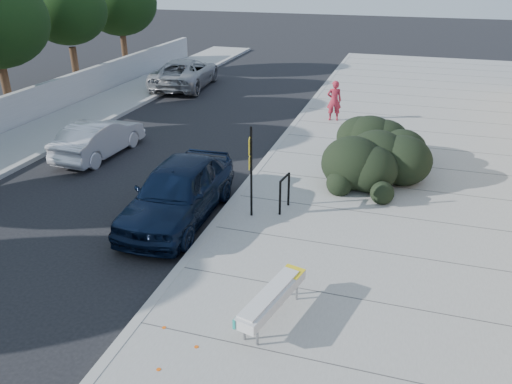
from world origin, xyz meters
TOP-DOWN VIEW (x-y plane):
  - ground at (0.00, 0.00)m, footprint 120.00×120.00m
  - sidewalk_near at (5.60, 5.00)m, footprint 11.20×50.00m
  - sidewalk_far at (-9.50, 5.00)m, footprint 3.00×50.00m
  - curb_near at (0.00, 5.00)m, footprint 0.22×50.00m
  - curb_far at (-8.00, 5.00)m, footprint 0.22×50.00m
  - tree_far_e at (-12.50, 14.00)m, footprint 4.00×4.00m
  - tree_far_f at (-12.50, 19.00)m, footprint 4.40×4.40m
  - bench at (2.50, -1.12)m, footprint 0.92×2.10m
  - bike_rack at (1.57, 3.50)m, footprint 0.15×0.69m
  - sign_post at (0.78, 2.90)m, footprint 0.13×0.29m
  - hedge at (3.92, 7.00)m, footprint 2.72×4.79m
  - sedan_navy at (-1.13, 2.42)m, footprint 2.06×4.88m
  - wagon_silver at (-6.00, 6.07)m, footprint 1.56×4.06m
  - suv_silver at (-7.50, 16.88)m, footprint 3.20×5.93m
  - pedestrian at (1.50, 12.51)m, footprint 0.71×0.56m

SIDE VIEW (x-z plane):
  - ground at x=0.00m, z-range 0.00..0.00m
  - sidewalk_near at x=5.60m, z-range 0.00..0.15m
  - sidewalk_far at x=-9.50m, z-range 0.00..0.15m
  - curb_near at x=0.00m, z-range 0.00..0.17m
  - curb_far at x=-8.00m, z-range 0.00..0.17m
  - bench at x=2.50m, z-range 0.33..0.96m
  - wagon_silver at x=-6.00m, z-range 0.00..1.32m
  - bike_rack at x=1.57m, z-range 0.25..1.27m
  - suv_silver at x=-7.50m, z-range 0.00..1.58m
  - sedan_navy at x=-1.13m, z-range 0.00..1.65m
  - hedge at x=3.92m, z-range 0.15..1.87m
  - pedestrian at x=1.50m, z-range 0.15..1.88m
  - sign_post at x=0.78m, z-range 0.32..2.87m
  - tree_far_e at x=-12.50m, z-range 1.23..7.13m
  - tree_far_f at x=-12.50m, z-range 1.15..7.22m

